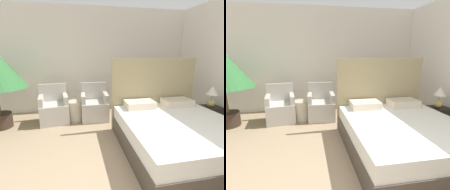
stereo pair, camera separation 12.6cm
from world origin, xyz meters
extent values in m
cube|color=silver|center=(0.00, 3.92, 1.45)|extent=(10.00, 0.06, 2.90)
cube|color=#4C4238|center=(1.27, 1.25, 0.16)|extent=(1.86, 2.09, 0.32)
cube|color=white|center=(1.27, 1.25, 0.44)|extent=(1.82, 2.05, 0.24)
cube|color=tan|center=(1.27, 2.32, 0.78)|extent=(1.90, 0.06, 1.55)
cube|color=beige|center=(0.85, 2.05, 0.63)|extent=(0.60, 0.40, 0.14)
cube|color=beige|center=(1.69, 2.05, 0.63)|extent=(0.60, 0.40, 0.14)
cube|color=#B7B2A8|center=(-0.96, 3.04, 0.23)|extent=(0.73, 0.71, 0.47)
cube|color=#B7B2A8|center=(-1.00, 3.32, 0.69)|extent=(0.66, 0.14, 0.44)
cube|color=#B7B2A8|center=(-1.24, 3.00, 0.57)|extent=(0.17, 0.57, 0.20)
cube|color=#B7B2A8|center=(-0.68, 3.08, 0.57)|extent=(0.17, 0.57, 0.20)
cube|color=#B7B2A8|center=(0.03, 3.04, 0.23)|extent=(0.68, 0.65, 0.47)
cube|color=#B7B2A8|center=(0.04, 3.32, 0.69)|extent=(0.66, 0.08, 0.44)
cube|color=#B7B2A8|center=(-0.25, 3.05, 0.57)|extent=(0.12, 0.57, 0.20)
cube|color=#B7B2A8|center=(0.31, 3.03, 0.57)|extent=(0.12, 0.57, 0.20)
cylinder|color=#38281E|center=(-2.12, 2.96, 0.16)|extent=(0.48, 0.48, 0.33)
cube|color=black|center=(2.53, 2.09, 0.23)|extent=(0.55, 0.39, 0.47)
sphere|color=tan|center=(2.56, 2.08, 0.55)|extent=(0.17, 0.17, 0.17)
cylinder|color=tan|center=(2.56, 2.08, 0.69)|extent=(0.02, 0.02, 0.11)
cone|color=silver|center=(2.56, 2.08, 0.85)|extent=(0.25, 0.25, 0.19)
cylinder|color=#B7AD93|center=(-0.47, 3.04, 0.25)|extent=(0.40, 0.40, 0.50)
camera|label=1|loc=(-0.40, -1.19, 1.66)|focal=28.00mm
camera|label=2|loc=(-0.28, -1.21, 1.66)|focal=28.00mm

